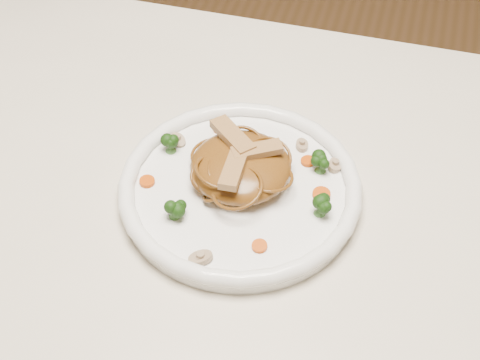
# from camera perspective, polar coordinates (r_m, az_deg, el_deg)

# --- Properties ---
(table) EXTENTS (1.20, 0.80, 0.75)m
(table) POSITION_cam_1_polar(r_m,az_deg,el_deg) (0.92, -0.46, -7.13)
(table) COLOR beige
(table) RESTS_ON ground
(plate) EXTENTS (0.36, 0.36, 0.02)m
(plate) POSITION_cam_1_polar(r_m,az_deg,el_deg) (0.86, 0.00, -1.00)
(plate) COLOR white
(plate) RESTS_ON table
(noodle_mound) EXTENTS (0.15, 0.15, 0.04)m
(noodle_mound) POSITION_cam_1_polar(r_m,az_deg,el_deg) (0.85, 0.06, 1.08)
(noodle_mound) COLOR brown
(noodle_mound) RESTS_ON plate
(chicken_a) EXTENTS (0.06, 0.05, 0.01)m
(chicken_a) POSITION_cam_1_polar(r_m,az_deg,el_deg) (0.84, 1.35, 2.38)
(chicken_a) COLOR tan
(chicken_a) RESTS_ON noodle_mound
(chicken_b) EXTENTS (0.07, 0.06, 0.01)m
(chicken_b) POSITION_cam_1_polar(r_m,az_deg,el_deg) (0.86, -0.60, 3.51)
(chicken_b) COLOR tan
(chicken_b) RESTS_ON noodle_mound
(chicken_c) EXTENTS (0.02, 0.07, 0.01)m
(chicken_c) POSITION_cam_1_polar(r_m,az_deg,el_deg) (0.82, -0.48, 0.94)
(chicken_c) COLOR tan
(chicken_c) RESTS_ON noodle_mound
(broccoli_0) EXTENTS (0.03, 0.03, 0.03)m
(broccoli_0) POSITION_cam_1_polar(r_m,az_deg,el_deg) (0.87, 6.47, 1.40)
(broccoli_0) COLOR #14360B
(broccoli_0) RESTS_ON plate
(broccoli_1) EXTENTS (0.03, 0.03, 0.03)m
(broccoli_1) POSITION_cam_1_polar(r_m,az_deg,el_deg) (0.89, -5.58, 2.98)
(broccoli_1) COLOR #14360B
(broccoli_1) RESTS_ON plate
(broccoli_2) EXTENTS (0.03, 0.03, 0.03)m
(broccoli_2) POSITION_cam_1_polar(r_m,az_deg,el_deg) (0.82, -5.28, -2.25)
(broccoli_2) COLOR #14360B
(broccoli_2) RESTS_ON plate
(broccoli_3) EXTENTS (0.03, 0.03, 0.03)m
(broccoli_3) POSITION_cam_1_polar(r_m,az_deg,el_deg) (0.82, 6.43, -1.92)
(broccoli_3) COLOR #14360B
(broccoli_3) RESTS_ON plate
(carrot_0) EXTENTS (0.02, 0.02, 0.00)m
(carrot_0) POSITION_cam_1_polar(r_m,az_deg,el_deg) (0.88, 5.41, 1.51)
(carrot_0) COLOR #BC4306
(carrot_0) RESTS_ON plate
(carrot_1) EXTENTS (0.02, 0.02, 0.00)m
(carrot_1) POSITION_cam_1_polar(r_m,az_deg,el_deg) (0.86, -7.40, -0.12)
(carrot_1) COLOR #BC4306
(carrot_1) RESTS_ON plate
(carrot_2) EXTENTS (0.03, 0.03, 0.00)m
(carrot_2) POSITION_cam_1_polar(r_m,az_deg,el_deg) (0.85, 6.49, -1.14)
(carrot_2) COLOR #BC4306
(carrot_2) RESTS_ON plate
(carrot_3) EXTENTS (0.02, 0.02, 0.00)m
(carrot_3) POSITION_cam_1_polar(r_m,az_deg,el_deg) (0.92, -1.64, 4.11)
(carrot_3) COLOR #BC4306
(carrot_3) RESTS_ON plate
(carrot_4) EXTENTS (0.02, 0.02, 0.00)m
(carrot_4) POSITION_cam_1_polar(r_m,az_deg,el_deg) (0.79, 1.56, -5.28)
(carrot_4) COLOR #BC4306
(carrot_4) RESTS_ON plate
(mushroom_0) EXTENTS (0.04, 0.04, 0.01)m
(mushroom_0) POSITION_cam_1_polar(r_m,az_deg,el_deg) (0.79, -3.16, -6.21)
(mushroom_0) COLOR tan
(mushroom_0) RESTS_ON plate
(mushroom_1) EXTENTS (0.03, 0.03, 0.01)m
(mushroom_1) POSITION_cam_1_polar(r_m,az_deg,el_deg) (0.88, 7.59, 1.18)
(mushroom_1) COLOR tan
(mushroom_1) RESTS_ON plate
(mushroom_2) EXTENTS (0.03, 0.03, 0.01)m
(mushroom_2) POSITION_cam_1_polar(r_m,az_deg,el_deg) (0.91, -4.95, 3.16)
(mushroom_2) COLOR tan
(mushroom_2) RESTS_ON plate
(mushroom_3) EXTENTS (0.03, 0.03, 0.01)m
(mushroom_3) POSITION_cam_1_polar(r_m,az_deg,el_deg) (0.90, 4.95, 2.78)
(mushroom_3) COLOR tan
(mushroom_3) RESTS_ON plate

